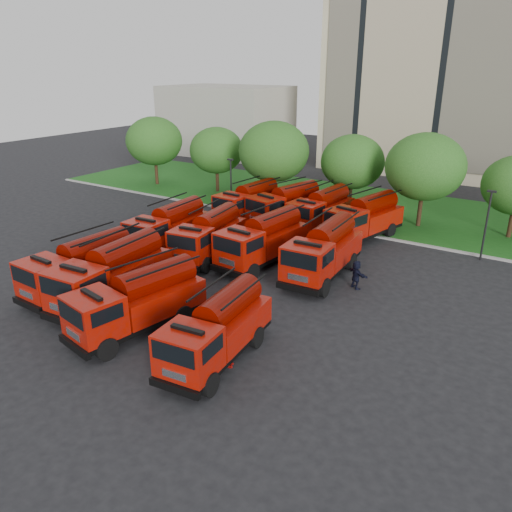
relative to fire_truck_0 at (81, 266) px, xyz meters
The scene contains 30 objects.
ground 8.03m from the fire_truck_0, 13.74° to the left, with size 140.00×140.00×0.00m, color black.
lawn 28.93m from the fire_truck_0, 74.70° to the left, with size 70.00×16.00×0.12m, color #154C14.
curb 21.25m from the fire_truck_0, 68.91° to the left, with size 70.00×0.30×0.14m, color gray.
apartment_building 51.86m from the fire_truck_0, 79.07° to the left, with size 30.00×14.18×25.00m.
side_building 51.14m from the fire_truck_0, 116.01° to the left, with size 18.00×12.00×10.00m, color gray.
tree_0 29.13m from the fire_truck_0, 124.47° to the left, with size 6.30×6.30×7.70m.
tree_1 26.39m from the fire_truck_0, 108.62° to the left, with size 5.71×5.71×6.98m.
tree_2 23.65m from the fire_truck_0, 90.93° to the left, with size 6.72×6.72×8.22m.
tree_3 26.86m from the fire_truck_0, 75.64° to the left, with size 5.88×5.88×7.19m.
tree_4 28.13m from the fire_truck_0, 60.79° to the left, with size 6.55×6.55×8.01m.
lamp_post_0 19.25m from the fire_truck_0, 97.11° to the left, with size 0.60×0.25×5.11m.
lamp_post_1 27.38m from the fire_truck_0, 44.17° to the left, with size 0.60×0.25×5.11m.
fire_truck_0 is the anchor object (origin of this frame).
fire_truck_1 2.70m from the fire_truck_0, ahead, with size 3.38×8.19×3.65m.
fire_truck_2 6.54m from the fire_truck_0, 13.52° to the right, with size 3.89×7.83×3.41m.
fire_truck_3 11.58m from the fire_truck_0, ahead, with size 3.19×7.34×3.24m.
fire_truck_4 8.74m from the fire_truck_0, 94.67° to the left, with size 3.08×7.67×3.43m.
fire_truck_5 9.38m from the fire_truck_0, 71.98° to the left, with size 3.55×7.67×3.36m.
fire_truck_6 12.09m from the fire_truck_0, 55.80° to the left, with size 3.41×8.02×3.56m.
fire_truck_7 15.27m from the fire_truck_0, 42.03° to the left, with size 3.24×8.04×3.60m.
fire_truck_8 18.06m from the fire_truck_0, 89.07° to the left, with size 3.16×7.55×3.36m.
fire_truck_9 19.12m from the fire_truck_0, 78.89° to the left, with size 4.31×8.02×3.47m.
fire_truck_10 20.46m from the fire_truck_0, 70.65° to the left, with size 3.23×7.63×3.38m.
fire_truck_11 21.69m from the fire_truck_0, 60.05° to the left, with size 4.27×8.09×3.51m.
firefighter_0 11.02m from the fire_truck_0, 18.65° to the right, with size 0.71×0.52×1.96m, color #B4110D.
firefighter_1 6.83m from the fire_truck_0, 30.20° to the right, with size 0.72×0.40×1.49m, color black.
firefighter_2 12.50m from the fire_truck_0, ahead, with size 1.05×0.60×1.80m, color #B4110D.
firefighter_3 10.87m from the fire_truck_0, ahead, with size 1.09×0.56×1.69m, color black.
firefighter_4 4.21m from the fire_truck_0, 76.82° to the left, with size 0.73×0.48×1.49m, color black.
firefighter_5 17.02m from the fire_truck_0, 34.75° to the left, with size 1.72×0.74×1.85m, color black.
Camera 1 is at (16.52, -19.63, 13.30)m, focal length 35.00 mm.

